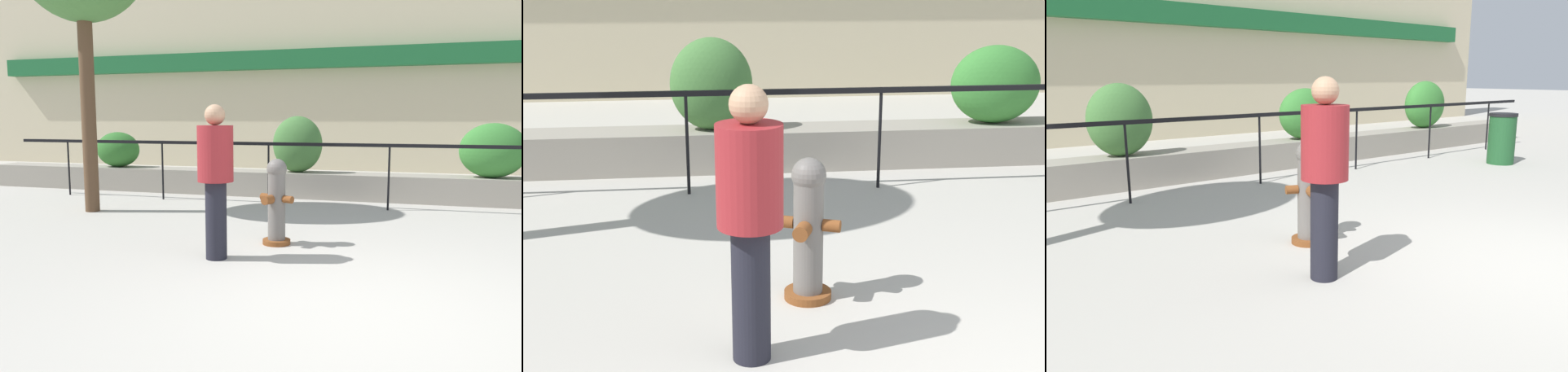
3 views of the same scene
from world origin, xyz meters
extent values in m
plane|color=#B2ADA3|center=(0.00, 0.00, 0.00)|extent=(120.00, 120.00, 0.00)
cube|color=beige|center=(0.00, 12.00, 4.00)|extent=(30.00, 1.00, 8.00)
cube|color=#195B2D|center=(0.00, 11.32, 3.36)|extent=(27.00, 0.36, 0.56)
cube|color=gray|center=(0.00, 6.00, 0.25)|extent=(18.00, 0.70, 0.50)
cube|color=black|center=(0.00, 4.90, 1.12)|extent=(15.00, 0.05, 0.06)
cylinder|color=black|center=(-6.43, 4.90, 0.57)|extent=(0.04, 0.04, 1.15)
cylinder|color=black|center=(-4.29, 4.90, 0.57)|extent=(0.04, 0.04, 1.15)
cylinder|color=black|center=(-2.14, 4.90, 0.57)|extent=(0.04, 0.04, 1.15)
cylinder|color=black|center=(0.00, 4.90, 0.57)|extent=(0.04, 0.04, 1.15)
ellipsoid|color=#2D6B28|center=(-5.94, 6.00, 0.89)|extent=(1.00, 0.70, 0.78)
ellipsoid|color=#427538|center=(-1.84, 6.00, 1.06)|extent=(1.01, 0.69, 1.13)
ellipsoid|color=#387F33|center=(1.78, 6.00, 1.00)|extent=(1.17, 0.70, 1.00)
cylinder|color=brown|center=(-1.25, 2.05, 0.03)|extent=(0.46, 0.46, 0.06)
cylinder|color=slate|center=(-1.25, 2.05, 0.48)|extent=(0.29, 0.29, 0.85)
sphere|color=slate|center=(-1.25, 2.05, 0.95)|extent=(0.25, 0.25, 0.25)
cylinder|color=brown|center=(-1.32, 1.88, 0.59)|extent=(0.16, 0.17, 0.11)
cylinder|color=brown|center=(-1.41, 2.11, 0.59)|extent=(0.15, 0.13, 0.09)
cylinder|color=brown|center=(-1.09, 1.98, 0.59)|extent=(0.15, 0.13, 0.09)
cylinder|color=brown|center=(-4.85, 3.39, 1.68)|extent=(0.24, 0.24, 3.37)
cylinder|color=black|center=(-1.74, 1.20, 0.44)|extent=(0.31, 0.31, 0.88)
cylinder|color=maroon|center=(-1.74, 1.20, 1.19)|extent=(0.51, 0.51, 0.62)
sphere|color=tan|center=(-1.74, 1.20, 1.61)|extent=(0.23, 0.23, 0.23)
camera|label=1|loc=(0.31, -4.03, 1.57)|focal=35.00mm
camera|label=2|loc=(-2.03, -2.88, 2.30)|focal=50.00mm
camera|label=3|loc=(-4.42, -1.99, 1.73)|focal=35.00mm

